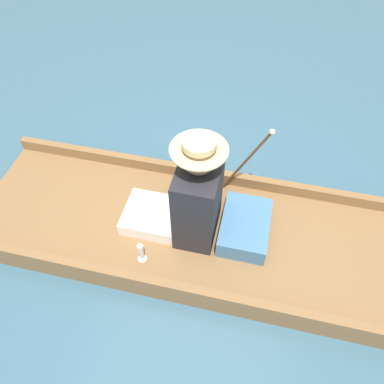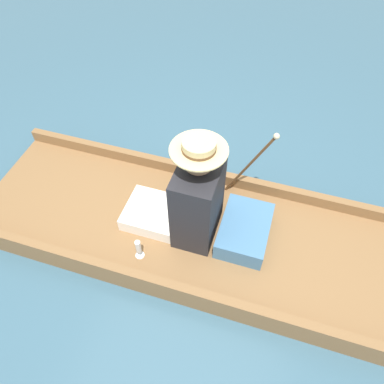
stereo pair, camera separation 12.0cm
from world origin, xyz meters
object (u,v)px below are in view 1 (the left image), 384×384
Objects in this scene: seated_person at (190,199)px; teddy_bear at (202,176)px; wine_glass at (141,251)px; walking_cane at (250,156)px.

seated_person is 0.39m from teddy_bear.
wine_glass is at bearing 157.98° from teddy_bear.
seated_person is at bearing -38.26° from wine_glass.
seated_person is 5.05× the size of wine_glass.
wine_glass is 0.26× the size of walking_cane.
seated_person reaches higher than wine_glass.
wine_glass is 1.04m from walking_cane.
teddy_bear reaches higher than wine_glass.
seated_person reaches higher than walking_cane.
seated_person reaches higher than teddy_bear.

